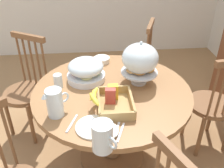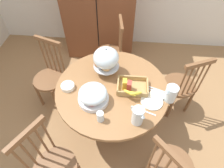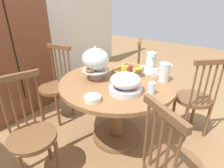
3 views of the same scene
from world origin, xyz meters
name	(u,v)px [view 3 (image 3 of 3)]	position (x,y,z in m)	size (l,w,h in m)	color
ground_plane	(120,129)	(0.00, 0.00, 0.00)	(10.00, 10.00, 0.00)	#997047
wall_back	(16,12)	(0.00, 1.83, 1.30)	(4.80, 0.06, 2.60)	silver
wooden_armoire	(1,43)	(-0.46, 1.50, 0.98)	(1.18, 0.60, 1.96)	brown
dining_table	(117,99)	(-0.13, -0.04, 0.52)	(1.18, 1.18, 0.74)	olive
windsor_chair_near_window	(32,136)	(-0.96, 0.28, 0.45)	(0.43, 0.43, 0.97)	brown
windsor_chair_by_cabinet	(171,167)	(-0.60, -0.80, 0.45)	(0.45, 0.45, 0.97)	brown
windsor_chair_facing_door	(194,100)	(0.46, -0.71, 0.45)	(0.47, 0.47, 0.97)	brown
windsor_chair_far_side	(129,74)	(0.70, 0.29, 0.45)	(0.44, 0.44, 0.97)	brown
windsor_chair_host_seat	(56,87)	(-0.23, 0.84, 0.45)	(0.40, 0.40, 0.97)	brown
pastry_stand_with_dome	(95,60)	(-0.21, 0.17, 0.94)	(0.28, 0.28, 0.34)	silver
fruit_platter_covered	(125,83)	(-0.29, -0.23, 0.83)	(0.30, 0.30, 0.18)	silver
orange_juice_pitcher	(151,60)	(0.45, -0.15, 0.82)	(0.17, 0.14, 0.18)	silver
milk_pitcher	(164,73)	(0.13, -0.43, 0.83)	(0.13, 0.17, 0.19)	silver
cereal_basket	(129,71)	(0.07, -0.06, 0.78)	(0.32, 0.30, 0.12)	tan
china_plate_large	(148,71)	(0.28, -0.19, 0.75)	(0.22, 0.22, 0.01)	white
china_plate_small	(144,68)	(0.33, -0.12, 0.76)	(0.15, 0.15, 0.01)	white
cereal_bowl	(93,98)	(-0.59, -0.10, 0.76)	(0.14, 0.14, 0.04)	white
drinking_glass	(151,88)	(-0.20, -0.44, 0.80)	(0.06, 0.06, 0.11)	silver
table_knife	(140,68)	(0.32, -0.06, 0.74)	(0.17, 0.01, 0.01)	silver
dinner_fork	(138,67)	(0.33, -0.03, 0.74)	(0.17, 0.01, 0.01)	silver
soup_spoon	(157,75)	(0.23, -0.32, 0.74)	(0.17, 0.01, 0.01)	silver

